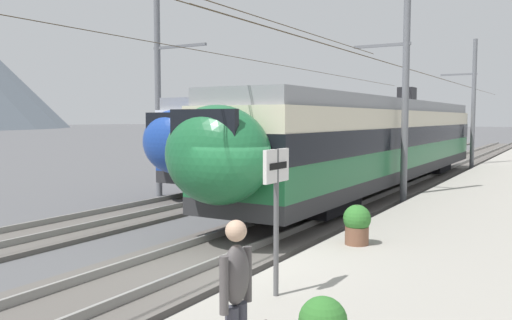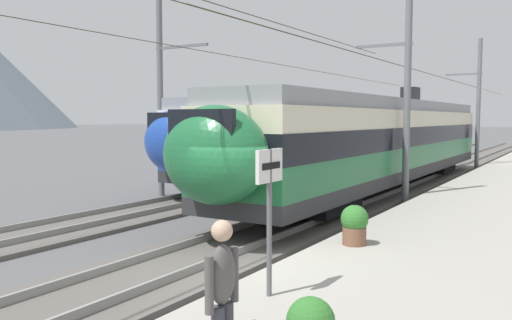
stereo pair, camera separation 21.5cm
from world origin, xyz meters
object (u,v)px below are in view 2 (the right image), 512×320
catenary_mast_east (476,102)px  potted_plant_by_shelter (354,223)px  catenary_mast_mid (404,85)px  passenger_walking (222,293)px  platform_sign (269,189)px  train_far_track (319,135)px  catenary_mast_far_side (164,92)px  train_near_platform (382,140)px

catenary_mast_east → potted_plant_by_shelter: (-22.70, -1.32, -3.15)m
catenary_mast_mid → passenger_walking: catenary_mast_mid is taller
platform_sign → passenger_walking: (-2.57, -0.94, -0.70)m
platform_sign → passenger_walking: 2.83m
catenary_mast_mid → platform_sign: 12.05m
passenger_walking → potted_plant_by_shelter: bearing=9.2°
train_far_track → catenary_mast_far_side: 10.49m
train_near_platform → catenary_mast_far_side: catenary_mast_far_side is taller
catenary_mast_mid → train_far_track: bearing=41.7°
train_near_platform → catenary_mast_far_side: (-5.20, 7.11, 1.90)m
passenger_walking → potted_plant_by_shelter: (6.38, 1.04, -0.47)m
catenary_mast_east → potted_plant_by_shelter: bearing=-176.7°
train_far_track → catenary_mast_mid: size_ratio=0.51×
train_far_track → passenger_walking: (-21.88, -9.06, -0.89)m
catenary_mast_mid → catenary_mast_east: bearing=0.0°
catenary_mast_mid → passenger_walking: (-14.34, -2.34, -2.92)m
train_far_track → potted_plant_by_shelter: train_far_track is taller
train_near_platform → catenary_mast_east: bearing=-7.6°
platform_sign → potted_plant_by_shelter: size_ratio=2.61×
catenary_mast_east → platform_sign: size_ratio=21.97×
train_near_platform → catenary_mast_far_side: bearing=126.2°
catenary_mast_far_side → potted_plant_by_shelter: 11.85m
catenary_mast_mid → platform_sign: bearing=-173.2°
catenary_mast_east → passenger_walking: size_ratio=29.19×
catenary_mast_mid → catenary_mast_far_side: catenary_mast_mid is taller
catenary_mast_east → train_near_platform: bearing=172.4°
train_far_track → platform_sign: 20.95m
platform_sign → potted_plant_by_shelter: platform_sign is taller
train_near_platform → passenger_walking: (-16.96, -3.97, -0.89)m
train_near_platform → catenary_mast_east: (12.12, -1.61, 1.79)m
catenary_mast_east → potted_plant_by_shelter: 22.96m
train_near_platform → platform_sign: size_ratio=11.01×
catenary_mast_east → catenary_mast_far_side: (-17.32, 8.72, 0.11)m
train_far_track → catenary_mast_east: bearing=-43.0°
catenary_mast_mid → platform_sign: size_ratio=21.97×
catenary_mast_mid → passenger_walking: 14.82m
catenary_mast_mid → catenary_mast_east: catenary_mast_mid is taller
train_near_platform → passenger_walking: size_ratio=14.64×
catenary_mast_mid → potted_plant_by_shelter: catenary_mast_mid is taller
catenary_mast_mid → potted_plant_by_shelter: 8.75m
train_far_track → catenary_mast_east: (7.20, -6.71, 1.79)m
catenary_mast_east → passenger_walking: catenary_mast_east is taller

